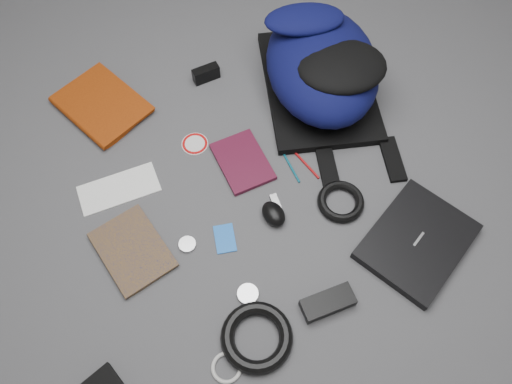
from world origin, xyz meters
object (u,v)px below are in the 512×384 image
object	(u,v)px
textbook_red	(75,124)
power_brick	(328,303)
comic_book	(106,267)
backpack	(322,65)
compact_camera	(206,74)
dvd_case	(243,162)
mouse	(274,214)
laptop	(417,241)

from	to	relation	value
textbook_red	power_brick	distance (m)	0.97
comic_book	power_brick	xyz separation A→B (m)	(0.53, -0.31, 0.01)
backpack	compact_camera	xyz separation A→B (m)	(-0.34, 0.17, -0.09)
comic_book	power_brick	bearing A→B (deg)	-45.24
textbook_red	dvd_case	xyz separation A→B (m)	(0.46, -0.31, -0.01)
mouse	textbook_red	bearing A→B (deg)	122.81
comic_book	compact_camera	world-z (taller)	compact_camera
textbook_red	comic_book	size ratio (longest dim) A/B	1.26
mouse	laptop	bearing A→B (deg)	-41.66
laptop	dvd_case	world-z (taller)	laptop
comic_book	mouse	world-z (taller)	mouse
dvd_case	power_brick	distance (m)	0.50
compact_camera	power_brick	distance (m)	0.87
backpack	power_brick	size ratio (longest dim) A/B	3.86
comic_book	laptop	bearing A→B (deg)	-30.72
power_brick	backpack	bearing A→B (deg)	67.08
comic_book	power_brick	distance (m)	0.61
textbook_red	mouse	xyz separation A→B (m)	(0.48, -0.52, 0.01)
mouse	power_brick	xyz separation A→B (m)	(0.04, -0.29, -0.00)
comic_book	compact_camera	xyz separation A→B (m)	(0.47, 0.56, 0.02)
laptop	textbook_red	bearing A→B (deg)	108.54
comic_book	mouse	size ratio (longest dim) A/B	2.71
laptop	mouse	world-z (taller)	mouse
textbook_red	comic_book	bearing A→B (deg)	-117.90
comic_book	mouse	xyz separation A→B (m)	(0.49, -0.01, 0.01)
laptop	mouse	distance (m)	0.41
laptop	dvd_case	bearing A→B (deg)	101.40
backpack	dvd_case	bearing A→B (deg)	-137.46
backpack	textbook_red	world-z (taller)	backpack
power_brick	dvd_case	bearing A→B (deg)	96.10
compact_camera	laptop	bearing A→B (deg)	-70.73
dvd_case	backpack	bearing A→B (deg)	24.42
textbook_red	power_brick	bearing A→B (deg)	-84.03
compact_camera	mouse	xyz separation A→B (m)	(0.02, -0.57, -0.00)
backpack	power_brick	world-z (taller)	backpack
textbook_red	mouse	world-z (taller)	mouse
compact_camera	mouse	world-z (taller)	compact_camera
backpack	mouse	distance (m)	0.52
comic_book	backpack	bearing A→B (deg)	10.16
power_brick	comic_book	bearing A→B (deg)	148.97
power_brick	compact_camera	bearing A→B (deg)	93.23
backpack	dvd_case	size ratio (longest dim) A/B	2.77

